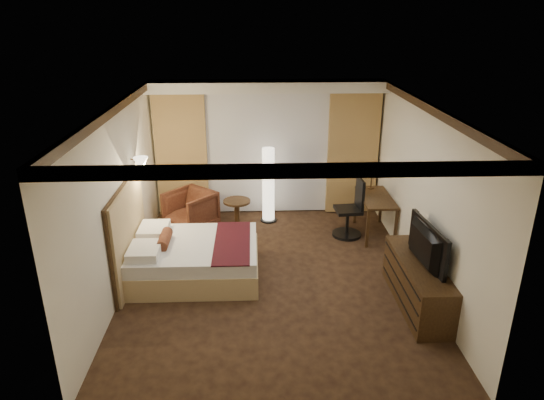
{
  "coord_description": "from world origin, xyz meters",
  "views": [
    {
      "loc": [
        -0.28,
        -6.66,
        3.93
      ],
      "look_at": [
        0.0,
        0.4,
        1.15
      ],
      "focal_mm": 32.0,
      "sensor_mm": 36.0,
      "label": 1
    }
  ],
  "objects_px": {
    "bed": "(195,259)",
    "desk": "(375,215)",
    "armchair": "(190,208)",
    "dresser": "(417,283)",
    "side_table": "(237,214)",
    "floor_lamp": "(268,185)",
    "office_chair": "(348,208)",
    "television": "(420,241)"
  },
  "relations": [
    {
      "from": "side_table",
      "to": "floor_lamp",
      "type": "relative_size",
      "value": 0.38
    },
    {
      "from": "side_table",
      "to": "office_chair",
      "type": "height_order",
      "value": "office_chair"
    },
    {
      "from": "armchair",
      "to": "dresser",
      "type": "xyz_separation_m",
      "value": [
        3.5,
        -2.75,
        -0.07
      ]
    },
    {
      "from": "office_chair",
      "to": "television",
      "type": "bearing_deg",
      "value": -81.65
    },
    {
      "from": "desk",
      "to": "armchair",
      "type": "bearing_deg",
      "value": 173.18
    },
    {
      "from": "floor_lamp",
      "to": "office_chair",
      "type": "height_order",
      "value": "floor_lamp"
    },
    {
      "from": "desk",
      "to": "television",
      "type": "relative_size",
      "value": 1.04
    },
    {
      "from": "floor_lamp",
      "to": "dresser",
      "type": "height_order",
      "value": "floor_lamp"
    },
    {
      "from": "side_table",
      "to": "armchair",
      "type": "bearing_deg",
      "value": 177.4
    },
    {
      "from": "office_chair",
      "to": "dresser",
      "type": "xyz_separation_m",
      "value": [
        0.56,
        -2.29,
        -0.22
      ]
    },
    {
      "from": "bed",
      "to": "armchair",
      "type": "height_order",
      "value": "armchair"
    },
    {
      "from": "floor_lamp",
      "to": "desk",
      "type": "xyz_separation_m",
      "value": [
        1.95,
        -0.69,
        -0.38
      ]
    },
    {
      "from": "desk",
      "to": "dresser",
      "type": "bearing_deg",
      "value": -88.78
    },
    {
      "from": "bed",
      "to": "desk",
      "type": "distance_m",
      "value": 3.46
    },
    {
      "from": "side_table",
      "to": "television",
      "type": "bearing_deg",
      "value": -46.46
    },
    {
      "from": "floor_lamp",
      "to": "television",
      "type": "relative_size",
      "value": 1.34
    },
    {
      "from": "bed",
      "to": "side_table",
      "type": "xyz_separation_m",
      "value": [
        0.61,
        1.77,
        -0.0
      ]
    },
    {
      "from": "desk",
      "to": "television",
      "type": "xyz_separation_m",
      "value": [
        0.02,
        -2.34,
        0.62
      ]
    },
    {
      "from": "armchair",
      "to": "office_chair",
      "type": "relative_size",
      "value": 0.73
    },
    {
      "from": "floor_lamp",
      "to": "desk",
      "type": "distance_m",
      "value": 2.1
    },
    {
      "from": "armchair",
      "to": "office_chair",
      "type": "bearing_deg",
      "value": 32.53
    },
    {
      "from": "television",
      "to": "floor_lamp",
      "type": "bearing_deg",
      "value": 27.97
    },
    {
      "from": "bed",
      "to": "television",
      "type": "bearing_deg",
      "value": -16.49
    },
    {
      "from": "armchair",
      "to": "dresser",
      "type": "height_order",
      "value": "armchair"
    },
    {
      "from": "armchair",
      "to": "television",
      "type": "xyz_separation_m",
      "value": [
        3.47,
        -2.75,
        0.59
      ]
    },
    {
      "from": "side_table",
      "to": "floor_lamp",
      "type": "distance_m",
      "value": 0.83
    },
    {
      "from": "bed",
      "to": "television",
      "type": "xyz_separation_m",
      "value": [
        3.18,
        -0.94,
        0.71
      ]
    },
    {
      "from": "side_table",
      "to": "floor_lamp",
      "type": "height_order",
      "value": "floor_lamp"
    },
    {
      "from": "television",
      "to": "bed",
      "type": "bearing_deg",
      "value": 68.5
    },
    {
      "from": "floor_lamp",
      "to": "television",
      "type": "height_order",
      "value": "floor_lamp"
    },
    {
      "from": "side_table",
      "to": "desk",
      "type": "distance_m",
      "value": 2.59
    },
    {
      "from": "armchair",
      "to": "office_chair",
      "type": "height_order",
      "value": "office_chair"
    },
    {
      "from": "desk",
      "to": "television",
      "type": "distance_m",
      "value": 2.42
    },
    {
      "from": "floor_lamp",
      "to": "side_table",
      "type": "bearing_deg",
      "value": -152.27
    },
    {
      "from": "side_table",
      "to": "television",
      "type": "xyz_separation_m",
      "value": [
        2.58,
        -2.71,
        0.71
      ]
    },
    {
      "from": "armchair",
      "to": "desk",
      "type": "xyz_separation_m",
      "value": [
        3.45,
        -0.41,
        -0.03
      ]
    },
    {
      "from": "floor_lamp",
      "to": "television",
      "type": "xyz_separation_m",
      "value": [
        1.97,
        -3.03,
        0.25
      ]
    },
    {
      "from": "bed",
      "to": "side_table",
      "type": "bearing_deg",
      "value": 71.13
    },
    {
      "from": "dresser",
      "to": "television",
      "type": "height_order",
      "value": "television"
    },
    {
      "from": "desk",
      "to": "office_chair",
      "type": "relative_size",
      "value": 1.05
    },
    {
      "from": "floor_lamp",
      "to": "television",
      "type": "distance_m",
      "value": 3.63
    },
    {
      "from": "side_table",
      "to": "television",
      "type": "relative_size",
      "value": 0.51
    }
  ]
}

